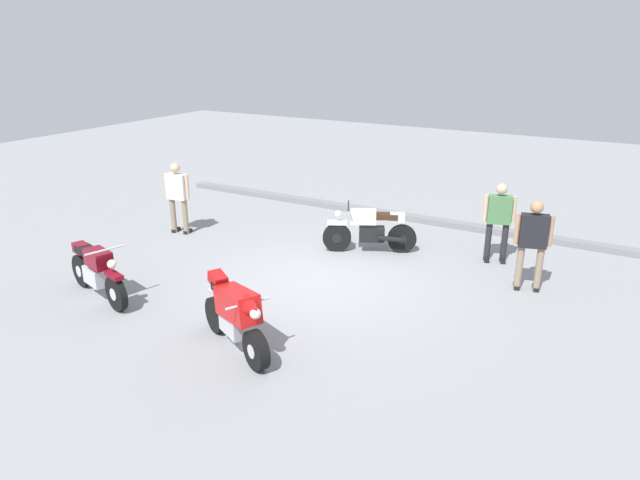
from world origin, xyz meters
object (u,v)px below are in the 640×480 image
at_px(motorcycle_red_sportbike, 236,314).
at_px(person_in_white_shirt, 177,193).
at_px(motorcycle_silver_cruiser, 370,230).
at_px(person_in_black_shirt, 533,239).
at_px(motorcycle_maroon_cruiser, 97,271).
at_px(person_in_green_shirt, 499,217).

relative_size(motorcycle_red_sportbike, person_in_white_shirt, 1.04).
distance_m(motorcycle_silver_cruiser, person_in_black_shirt, 3.53).
bearing_deg(motorcycle_maroon_cruiser, motorcycle_silver_cruiser, 70.11).
distance_m(motorcycle_silver_cruiser, motorcycle_maroon_cruiser, 5.72).
distance_m(motorcycle_silver_cruiser, person_in_green_shirt, 2.75).
distance_m(motorcycle_red_sportbike, person_in_black_shirt, 5.67).
bearing_deg(motorcycle_silver_cruiser, motorcycle_maroon_cruiser, 27.53).
height_order(motorcycle_red_sportbike, person_in_white_shirt, person_in_white_shirt).
bearing_deg(motorcycle_silver_cruiser, person_in_black_shirt, 146.96).
bearing_deg(motorcycle_silver_cruiser, motorcycle_red_sportbike, 63.40).
relative_size(motorcycle_silver_cruiser, motorcycle_red_sportbike, 1.06).
distance_m(motorcycle_red_sportbike, person_in_green_shirt, 6.26).
height_order(motorcycle_silver_cruiser, motorcycle_maroon_cruiser, same).
relative_size(motorcycle_red_sportbike, motorcycle_maroon_cruiser, 0.89).
bearing_deg(motorcycle_red_sportbike, person_in_black_shirt, 79.40).
relative_size(motorcycle_red_sportbike, person_in_green_shirt, 1.06).
xyz_separation_m(motorcycle_silver_cruiser, motorcycle_maroon_cruiser, (-3.37, -4.62, 0.00)).
distance_m(motorcycle_maroon_cruiser, person_in_white_shirt, 3.74).
xyz_separation_m(motorcycle_maroon_cruiser, person_in_black_shirt, (6.85, 4.21, 0.51)).
bearing_deg(person_in_green_shirt, motorcycle_silver_cruiser, -90.32).
relative_size(motorcycle_silver_cruiser, motorcycle_maroon_cruiser, 0.94).
relative_size(motorcycle_maroon_cruiser, person_in_green_shirt, 1.19).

